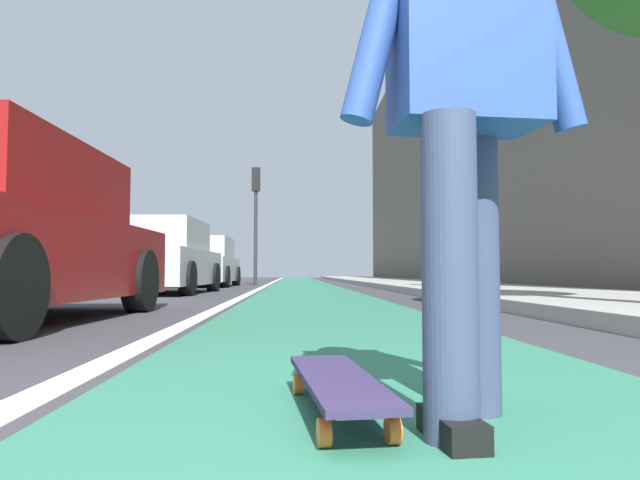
{
  "coord_description": "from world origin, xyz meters",
  "views": [
    {
      "loc": [
        -0.83,
        0.33,
        0.42
      ],
      "look_at": [
        9.72,
        -0.17,
        1.02
      ],
      "focal_mm": 32.14,
      "sensor_mm": 36.0,
      "label": 1
    }
  ],
  "objects_px": {
    "pedestrian_distant": "(440,248)",
    "skateboard": "(337,383)",
    "skater_person": "(464,87)",
    "parked_car_mid": "(160,258)",
    "traffic_light": "(256,203)",
    "parked_car_far": "(203,263)"
  },
  "relations": [
    {
      "from": "skateboard",
      "to": "pedestrian_distant",
      "type": "bearing_deg",
      "value": -16.15
    },
    {
      "from": "skater_person",
      "to": "parked_car_far",
      "type": "height_order",
      "value": "skater_person"
    },
    {
      "from": "skater_person",
      "to": "pedestrian_distant",
      "type": "relative_size",
      "value": 0.98
    },
    {
      "from": "skater_person",
      "to": "parked_car_mid",
      "type": "xyz_separation_m",
      "value": [
        10.18,
        3.17,
        -0.23
      ]
    },
    {
      "from": "skater_person",
      "to": "pedestrian_distant",
      "type": "height_order",
      "value": "pedestrian_distant"
    },
    {
      "from": "skateboard",
      "to": "traffic_light",
      "type": "relative_size",
      "value": 0.21
    },
    {
      "from": "skater_person",
      "to": "parked_car_mid",
      "type": "distance_m",
      "value": 10.66
    },
    {
      "from": "skater_person",
      "to": "traffic_light",
      "type": "relative_size",
      "value": 0.41
    },
    {
      "from": "skater_person",
      "to": "parked_car_far",
      "type": "distance_m",
      "value": 16.15
    },
    {
      "from": "parked_car_far",
      "to": "traffic_light",
      "type": "height_order",
      "value": "traffic_light"
    },
    {
      "from": "parked_car_mid",
      "to": "traffic_light",
      "type": "relative_size",
      "value": 1.02
    },
    {
      "from": "skateboard",
      "to": "parked_car_far",
      "type": "bearing_deg",
      "value": 10.23
    },
    {
      "from": "pedestrian_distant",
      "to": "skateboard",
      "type": "bearing_deg",
      "value": 163.85
    },
    {
      "from": "skateboard",
      "to": "parked_car_far",
      "type": "relative_size",
      "value": 0.2
    },
    {
      "from": "skateboard",
      "to": "parked_car_far",
      "type": "height_order",
      "value": "parked_car_far"
    },
    {
      "from": "skateboard",
      "to": "traffic_light",
      "type": "distance_m",
      "value": 18.01
    },
    {
      "from": "traffic_light",
      "to": "pedestrian_distant",
      "type": "relative_size",
      "value": 2.39
    },
    {
      "from": "skater_person",
      "to": "parked_car_far",
      "type": "relative_size",
      "value": 0.39
    },
    {
      "from": "skateboard",
      "to": "parked_car_mid",
      "type": "relative_size",
      "value": 0.21
    },
    {
      "from": "parked_car_far",
      "to": "pedestrian_distant",
      "type": "distance_m",
      "value": 7.77
    },
    {
      "from": "skater_person",
      "to": "traffic_light",
      "type": "height_order",
      "value": "traffic_light"
    },
    {
      "from": "parked_car_mid",
      "to": "traffic_light",
      "type": "distance_m",
      "value": 8.12
    }
  ]
}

